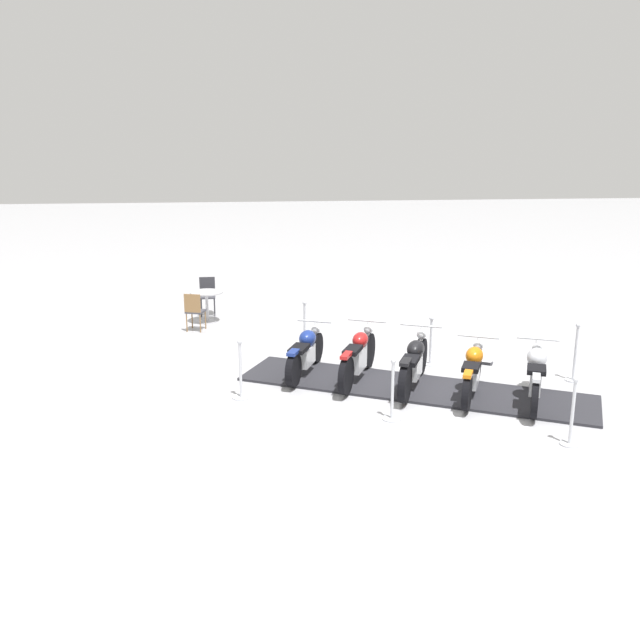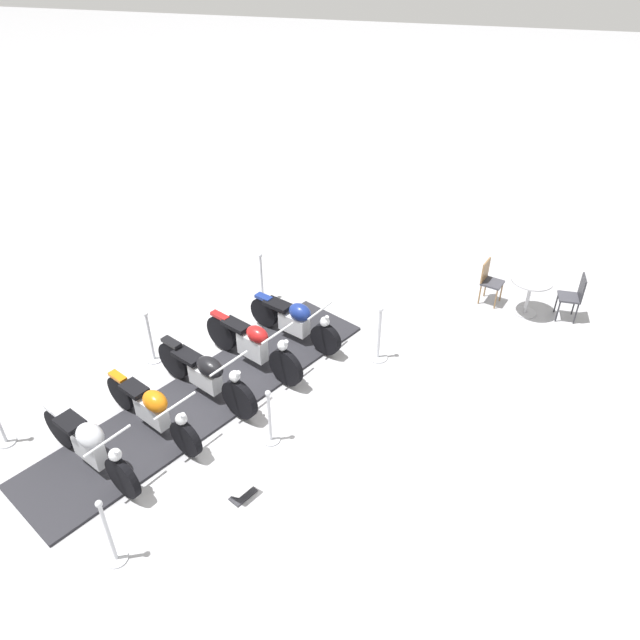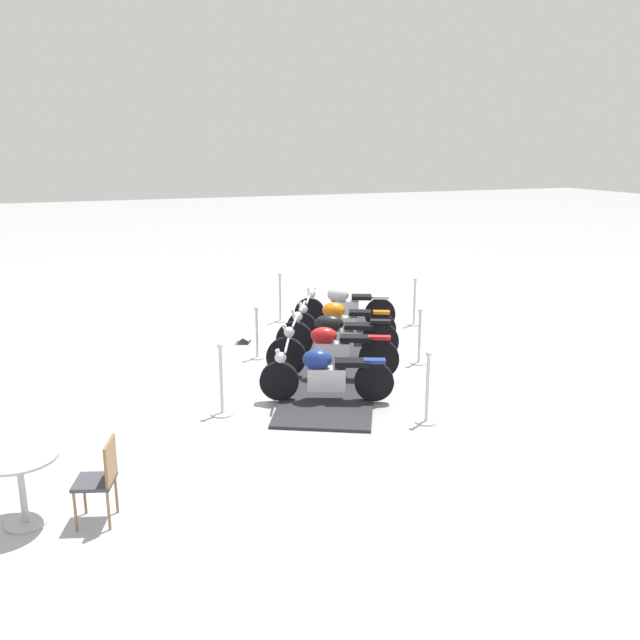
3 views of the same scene
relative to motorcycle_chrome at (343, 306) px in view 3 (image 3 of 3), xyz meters
The scene contains 16 objects.
ground_plane 2.18m from the motorcycle_chrome, 64.09° to the left, with size 80.00×80.00×0.00m, color #B2B2B7.
display_platform 2.17m from the motorcycle_chrome, 64.09° to the left, with size 6.43×1.45×0.05m, color #28282D.
motorcycle_chrome is the anchor object (origin of this frame).
motorcycle_copper 1.06m from the motorcycle_chrome, 62.96° to the left, with size 2.03×1.14×0.89m.
motorcycle_black 2.11m from the motorcycle_chrome, 63.26° to the left, with size 2.12×1.15×1.01m.
motorcycle_maroon 3.17m from the motorcycle_chrome, 63.22° to the left, with size 2.10×1.14×1.00m.
motorcycle_navy 4.23m from the motorcycle_chrome, 63.15° to the left, with size 1.97×1.02×0.90m.
stanchion_right_front 1.60m from the motorcycle_chrome, 50.00° to the right, with size 0.29×0.29×1.13m.
stanchion_left_rear 5.09m from the motorcycle_chrome, 80.68° to the left, with size 0.32×0.32×1.08m.
stanchion_right_rear 5.07m from the motorcycle_chrome, 46.13° to the left, with size 0.35×0.35×1.11m.
stanchion_left_front 1.68m from the motorcycle_chrome, behind, with size 0.29×0.29×1.07m.
stanchion_left_mid 2.63m from the motorcycle_chrome, 99.20° to the left, with size 0.31×0.31×1.05m.
stanchion_right_mid 2.58m from the motorcycle_chrome, 28.22° to the left, with size 0.28×0.28×1.01m.
info_placard 2.27m from the motorcycle_chrome, ahead, with size 0.38×0.43×0.23m.
cafe_table 8.48m from the motorcycle_chrome, 43.56° to the left, with size 0.81×0.81×0.78m.
cafe_chair_near_table 8.12m from the motorcycle_chrome, 48.68° to the left, with size 0.50×0.50×0.92m.
Camera 3 is at (4.61, 11.00, 3.90)m, focal length 37.75 mm.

